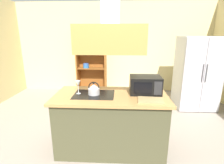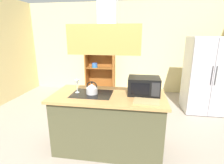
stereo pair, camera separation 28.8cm
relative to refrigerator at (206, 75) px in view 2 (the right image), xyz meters
The scene contains 10 objects.
ground_plane 2.79m from the refrigerator, 140.81° to the right, with size 7.80×7.80×0.00m, color gray.
wall_back 2.49m from the refrigerator, 147.28° to the left, with size 6.00×0.12×2.70m, color beige.
kitchen_island 2.66m from the refrigerator, 138.57° to the right, with size 1.68×0.83×0.90m.
range_hood 2.80m from the refrigerator, 138.57° to the right, with size 0.90×0.70×1.17m.
refrigerator is the anchor object (origin of this frame).
dish_cabinet 2.95m from the refrigerator, 158.02° to the left, with size 0.90×0.40×1.90m.
kettle 2.83m from the refrigerator, 141.95° to the right, with size 0.17×0.17×0.19m.
cutting_board 2.42m from the refrigerator, 125.98° to the right, with size 0.34×0.24×0.02m, color tan.
microwave 2.20m from the refrigerator, 131.74° to the right, with size 0.46×0.35×0.26m.
wine_glass_on_counter 3.01m from the refrigerator, 145.05° to the right, with size 0.08×0.08×0.21m.
Camera 2 is at (0.51, -2.46, 1.77)m, focal length 27.78 mm.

